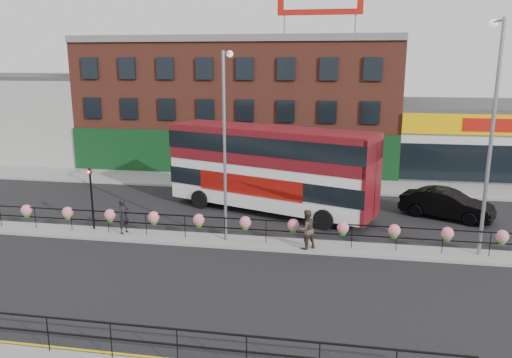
% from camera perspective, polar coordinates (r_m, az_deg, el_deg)
% --- Properties ---
extents(ground, '(120.00, 120.00, 0.00)m').
position_cam_1_polar(ground, '(24.16, -1.22, -7.42)').
color(ground, black).
rests_on(ground, ground).
extents(north_pavement, '(60.00, 4.00, 0.15)m').
position_cam_1_polar(north_pavement, '(35.46, 2.48, -0.47)').
color(north_pavement, gray).
rests_on(north_pavement, ground).
extents(median, '(60.00, 1.60, 0.15)m').
position_cam_1_polar(median, '(24.13, -1.22, -7.25)').
color(median, gray).
rests_on(median, ground).
extents(brick_building, '(25.00, 12.21, 10.30)m').
position_cam_1_polar(brick_building, '(43.07, -1.42, 8.82)').
color(brick_building, brown).
rests_on(brick_building, ground).
extents(supermarket, '(15.00, 12.25, 5.30)m').
position_cam_1_polar(supermarket, '(44.04, 25.13, 4.41)').
color(supermarket, silver).
rests_on(supermarket, ground).
extents(warehouse_west, '(15.50, 12.00, 7.30)m').
position_cam_1_polar(warehouse_west, '(51.17, -24.41, 6.71)').
color(warehouse_west, '#9E9F9A').
rests_on(warehouse_west, ground).
extents(median_railing, '(30.04, 0.56, 1.23)m').
position_cam_1_polar(median_railing, '(23.80, -1.23, -5.07)').
color(median_railing, black).
rests_on(median_railing, median).
extents(south_railing, '(20.04, 0.05, 1.12)m').
position_cam_1_polar(south_railing, '(15.62, -16.29, -16.45)').
color(south_railing, black).
rests_on(south_railing, south_pavement).
extents(double_decker_bus, '(12.38, 6.80, 4.91)m').
position_cam_1_polar(double_decker_bus, '(28.32, 1.64, 2.07)').
color(double_decker_bus, white).
rests_on(double_decker_bus, ground).
extents(car, '(5.37, 6.19, 1.62)m').
position_cam_1_polar(car, '(29.67, 20.95, -2.69)').
color(car, black).
rests_on(car, ground).
extents(pedestrian_a, '(0.96, 0.90, 1.77)m').
position_cam_1_polar(pedestrian_a, '(25.75, -14.88, -4.11)').
color(pedestrian_a, black).
rests_on(pedestrian_a, median).
extents(pedestrian_b, '(1.57, 1.56, 1.85)m').
position_cam_1_polar(pedestrian_b, '(22.99, 5.77, -5.74)').
color(pedestrian_b, '#46362C').
rests_on(pedestrian_b, median).
extents(lamp_column_west, '(0.32, 1.56, 8.89)m').
position_cam_1_polar(lamp_column_west, '(23.28, -3.51, 5.55)').
color(lamp_column_west, gray).
rests_on(lamp_column_west, median).
extents(lamp_column_east, '(0.37, 1.78, 10.17)m').
position_cam_1_polar(lamp_column_east, '(23.51, 25.33, 6.24)').
color(lamp_column_east, gray).
rests_on(lamp_column_east, median).
extents(traffic_light_median, '(0.15, 0.28, 3.65)m').
position_cam_1_polar(traffic_light_median, '(26.42, -18.37, -0.67)').
color(traffic_light_median, black).
rests_on(traffic_light_median, median).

